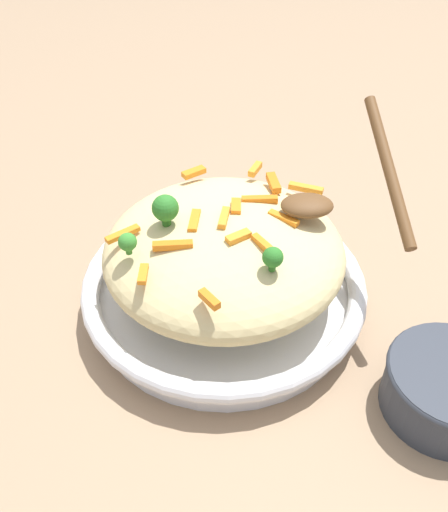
% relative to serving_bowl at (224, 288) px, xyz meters
% --- Properties ---
extents(ground_plane, '(2.40, 2.40, 0.00)m').
position_rel_serving_bowl_xyz_m(ground_plane, '(0.00, 0.00, -0.03)').
color(ground_plane, '#9E7F60').
extents(serving_bowl, '(0.32, 0.32, 0.05)m').
position_rel_serving_bowl_xyz_m(serving_bowl, '(0.00, 0.00, 0.00)').
color(serving_bowl, silver).
rests_on(serving_bowl, ground_plane).
extents(pasta_mound, '(0.26, 0.26, 0.08)m').
position_rel_serving_bowl_xyz_m(pasta_mound, '(0.00, 0.00, 0.06)').
color(pasta_mound, '#DBC689').
rests_on(pasta_mound, serving_bowl).
extents(carrot_piece_0, '(0.01, 0.03, 0.01)m').
position_rel_serving_bowl_xyz_m(carrot_piece_0, '(-0.00, -0.00, 0.10)').
color(carrot_piece_0, orange).
rests_on(carrot_piece_0, pasta_mound).
extents(carrot_piece_1, '(0.04, 0.01, 0.01)m').
position_rel_serving_bowl_xyz_m(carrot_piece_1, '(0.05, 0.04, 0.10)').
color(carrot_piece_1, orange).
rests_on(carrot_piece_1, pasta_mound).
extents(carrot_piece_2, '(0.04, 0.01, 0.01)m').
position_rel_serving_bowl_xyz_m(carrot_piece_2, '(-0.04, -0.04, 0.10)').
color(carrot_piece_2, orange).
rests_on(carrot_piece_2, pasta_mound).
extents(carrot_piece_3, '(0.01, 0.04, 0.01)m').
position_rel_serving_bowl_xyz_m(carrot_piece_3, '(0.03, 0.00, 0.10)').
color(carrot_piece_3, orange).
rests_on(carrot_piece_3, pasta_mound).
extents(carrot_piece_4, '(0.02, 0.02, 0.01)m').
position_rel_serving_bowl_xyz_m(carrot_piece_4, '(0.02, 0.11, 0.10)').
color(carrot_piece_4, orange).
rests_on(carrot_piece_4, pasta_mound).
extents(carrot_piece_5, '(0.02, 0.03, 0.01)m').
position_rel_serving_bowl_xyz_m(carrot_piece_5, '(-0.04, 0.04, 0.10)').
color(carrot_piece_5, orange).
rests_on(carrot_piece_5, pasta_mound).
extents(carrot_piece_6, '(0.01, 0.04, 0.01)m').
position_rel_serving_bowl_xyz_m(carrot_piece_6, '(-0.06, -0.07, 0.10)').
color(carrot_piece_6, orange).
rests_on(carrot_piece_6, pasta_mound).
extents(carrot_piece_7, '(0.03, 0.03, 0.01)m').
position_rel_serving_bowl_xyz_m(carrot_piece_7, '(0.10, 0.01, 0.09)').
color(carrot_piece_7, orange).
rests_on(carrot_piece_7, pasta_mound).
extents(carrot_piece_8, '(0.02, 0.03, 0.01)m').
position_rel_serving_bowl_xyz_m(carrot_piece_8, '(-0.04, -0.10, 0.10)').
color(carrot_piece_8, orange).
rests_on(carrot_piece_8, pasta_mound).
extents(carrot_piece_9, '(0.03, 0.02, 0.01)m').
position_rel_serving_bowl_xyz_m(carrot_piece_9, '(-0.01, 0.03, 0.10)').
color(carrot_piece_9, orange).
rests_on(carrot_piece_9, pasta_mound).
extents(carrot_piece_10, '(0.04, 0.02, 0.01)m').
position_rel_serving_bowl_xyz_m(carrot_piece_10, '(-0.09, -0.06, 0.09)').
color(carrot_piece_10, orange).
rests_on(carrot_piece_10, pasta_mound).
extents(carrot_piece_11, '(0.01, 0.02, 0.01)m').
position_rel_serving_bowl_xyz_m(carrot_piece_11, '(-0.01, -0.02, 0.10)').
color(carrot_piece_11, orange).
rests_on(carrot_piece_11, pasta_mound).
extents(carrot_piece_12, '(0.03, 0.03, 0.01)m').
position_rel_serving_bowl_xyz_m(carrot_piece_12, '(-0.06, -0.01, 0.10)').
color(carrot_piece_12, orange).
rests_on(carrot_piece_12, pasta_mound).
extents(carrot_piece_13, '(0.03, 0.02, 0.01)m').
position_rel_serving_bowl_xyz_m(carrot_piece_13, '(0.03, -0.10, 0.09)').
color(carrot_piece_13, orange).
rests_on(carrot_piece_13, pasta_mound).
extents(carrot_piece_14, '(0.01, 0.03, 0.01)m').
position_rel_serving_bowl_xyz_m(carrot_piece_14, '(0.08, 0.07, 0.09)').
color(carrot_piece_14, orange).
rests_on(carrot_piece_14, pasta_mound).
extents(broccoli_floret_0, '(0.02, 0.02, 0.02)m').
position_rel_serving_bowl_xyz_m(broccoli_floret_0, '(0.09, 0.04, 0.11)').
color(broccoli_floret_0, '#377928').
rests_on(broccoli_floret_0, pasta_mound).
extents(broccoli_floret_1, '(0.02, 0.02, 0.03)m').
position_rel_serving_bowl_xyz_m(broccoli_floret_1, '(-0.04, 0.07, 0.11)').
color(broccoli_floret_1, '#296820').
rests_on(broccoli_floret_1, pasta_mound).
extents(broccoli_floret_2, '(0.03, 0.03, 0.04)m').
position_rel_serving_bowl_xyz_m(broccoli_floret_2, '(0.06, 0.00, 0.11)').
color(broccoli_floret_2, '#296820').
rests_on(broccoli_floret_2, pasta_mound).
extents(serving_spoon, '(0.12, 0.17, 0.09)m').
position_rel_serving_bowl_xyz_m(serving_spoon, '(-0.12, -0.02, 0.12)').
color(serving_spoon, brown).
rests_on(serving_spoon, pasta_mound).
extents(companion_bowl, '(0.12, 0.12, 0.06)m').
position_rel_serving_bowl_xyz_m(companion_bowl, '(-0.21, 0.15, 0.01)').
color(companion_bowl, '#333842').
rests_on(companion_bowl, ground_plane).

